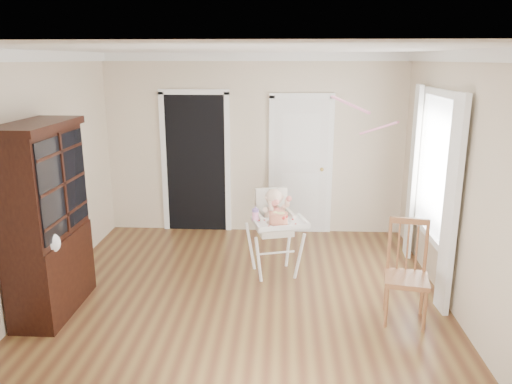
# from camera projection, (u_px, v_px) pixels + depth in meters

# --- Properties ---
(floor) EXTENTS (5.00, 5.00, 0.00)m
(floor) POSITION_uv_depth(u_px,v_px,m) (241.00, 305.00, 5.46)
(floor) COLOR #54311D
(floor) RESTS_ON ground
(ceiling) EXTENTS (5.00, 5.00, 0.00)m
(ceiling) POSITION_uv_depth(u_px,v_px,m) (239.00, 49.00, 4.77)
(ceiling) COLOR white
(ceiling) RESTS_ON wall_back
(wall_back) EXTENTS (4.50, 0.00, 4.50)m
(wall_back) POSITION_uv_depth(u_px,v_px,m) (255.00, 145.00, 7.53)
(wall_back) COLOR #C4B499
(wall_back) RESTS_ON floor
(wall_left) EXTENTS (0.00, 5.00, 5.00)m
(wall_left) POSITION_uv_depth(u_px,v_px,m) (27.00, 183.00, 5.24)
(wall_left) COLOR #C4B499
(wall_left) RESTS_ON floor
(wall_right) EXTENTS (0.00, 5.00, 5.00)m
(wall_right) POSITION_uv_depth(u_px,v_px,m) (464.00, 189.00, 5.00)
(wall_right) COLOR #C4B499
(wall_right) RESTS_ON floor
(crown_molding) EXTENTS (4.50, 5.00, 0.12)m
(crown_molding) POSITION_uv_depth(u_px,v_px,m) (239.00, 56.00, 4.78)
(crown_molding) COLOR white
(crown_molding) RESTS_ON ceiling
(doorway) EXTENTS (1.06, 0.05, 2.22)m
(doorway) POSITION_uv_depth(u_px,v_px,m) (196.00, 160.00, 7.62)
(doorway) COLOR black
(doorway) RESTS_ON wall_back
(closet_door) EXTENTS (0.96, 0.09, 2.13)m
(closet_door) POSITION_uv_depth(u_px,v_px,m) (301.00, 167.00, 7.55)
(closet_door) COLOR white
(closet_door) RESTS_ON wall_back
(window_right) EXTENTS (0.13, 1.84, 2.30)m
(window_right) POSITION_uv_depth(u_px,v_px,m) (433.00, 177.00, 5.79)
(window_right) COLOR white
(window_right) RESTS_ON wall_right
(high_chair) EXTENTS (0.80, 0.91, 1.09)m
(high_chair) POSITION_uv_depth(u_px,v_px,m) (275.00, 223.00, 6.10)
(high_chair) COLOR white
(high_chair) RESTS_ON floor
(baby) EXTENTS (0.36, 0.27, 0.50)m
(baby) POSITION_uv_depth(u_px,v_px,m) (274.00, 209.00, 6.08)
(baby) COLOR beige
(baby) RESTS_ON high_chair
(cake) EXTENTS (0.28, 0.28, 0.13)m
(cake) POSITION_uv_depth(u_px,v_px,m) (279.00, 218.00, 5.79)
(cake) COLOR silver
(cake) RESTS_ON high_chair
(sippy_cup) EXTENTS (0.08, 0.08, 0.19)m
(sippy_cup) POSITION_uv_depth(u_px,v_px,m) (255.00, 215.00, 5.86)
(sippy_cup) COLOR #FF9BCE
(sippy_cup) RESTS_ON high_chair
(china_cabinet) EXTENTS (0.53, 1.19, 2.01)m
(china_cabinet) POSITION_uv_depth(u_px,v_px,m) (47.00, 220.00, 5.12)
(china_cabinet) COLOR black
(china_cabinet) RESTS_ON floor
(dining_chair) EXTENTS (0.50, 0.50, 1.05)m
(dining_chair) POSITION_uv_depth(u_px,v_px,m) (406.00, 275.00, 5.05)
(dining_chair) COLOR brown
(dining_chair) RESTS_ON floor
(streamer) EXTENTS (0.35, 0.38, 0.15)m
(streamer) POSITION_uv_depth(u_px,v_px,m) (350.00, 105.00, 4.83)
(streamer) COLOR pink
(streamer) RESTS_ON ceiling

